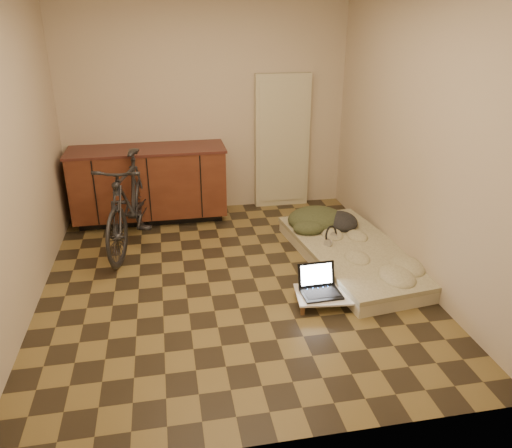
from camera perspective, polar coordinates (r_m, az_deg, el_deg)
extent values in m
cube|color=brown|center=(4.84, -2.83, -6.46)|extent=(3.50, 4.00, 0.00)
cube|color=beige|center=(6.30, -5.71, 13.05)|extent=(3.50, 0.00, 2.60)
cube|color=beige|center=(2.50, 3.10, -2.77)|extent=(3.50, 0.00, 2.60)
cube|color=beige|center=(4.48, -26.08, 6.70)|extent=(0.00, 4.00, 2.60)
cube|color=beige|center=(4.89, 17.86, 9.16)|extent=(0.00, 4.00, 2.60)
cube|color=black|center=(6.37, -11.77, 1.05)|extent=(1.70, 0.48, 0.10)
cube|color=#4A2115|center=(6.18, -12.10, 4.70)|extent=(1.80, 0.60, 0.78)
cube|color=#48201A|center=(6.07, -12.42, 8.33)|extent=(1.84, 0.62, 0.03)
cube|color=beige|center=(6.49, 2.99, 9.36)|extent=(0.70, 0.10, 1.70)
imported|color=black|center=(5.51, -14.28, 2.95)|extent=(0.89, 1.79, 1.11)
cube|color=beige|center=(5.26, 11.07, -3.60)|extent=(1.15, 2.03, 0.12)
cube|color=beige|center=(5.23, 11.14, -2.77)|extent=(1.17, 2.06, 0.05)
cube|color=brown|center=(4.34, 5.34, -9.78)|extent=(0.04, 0.04, 0.08)
cube|color=brown|center=(4.61, 4.69, -7.60)|extent=(0.04, 0.04, 0.08)
cube|color=brown|center=(4.45, 12.26, -9.32)|extent=(0.04, 0.04, 0.08)
cube|color=brown|center=(4.72, 11.19, -7.23)|extent=(0.04, 0.04, 0.08)
cube|color=white|center=(4.49, 8.43, -7.92)|extent=(0.64, 0.45, 0.02)
cube|color=black|center=(4.45, 7.47, -7.94)|extent=(0.35, 0.26, 0.02)
cube|color=black|center=(4.51, 6.90, -5.72)|extent=(0.34, 0.08, 0.22)
cube|color=white|center=(4.51, 6.90, -5.72)|extent=(0.29, 0.06, 0.18)
ellipsoid|color=white|center=(4.48, 10.74, -7.81)|extent=(0.08, 0.11, 0.03)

